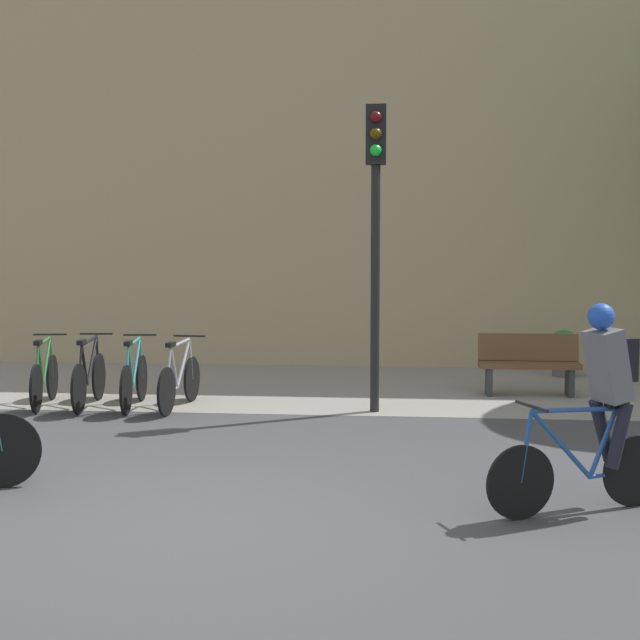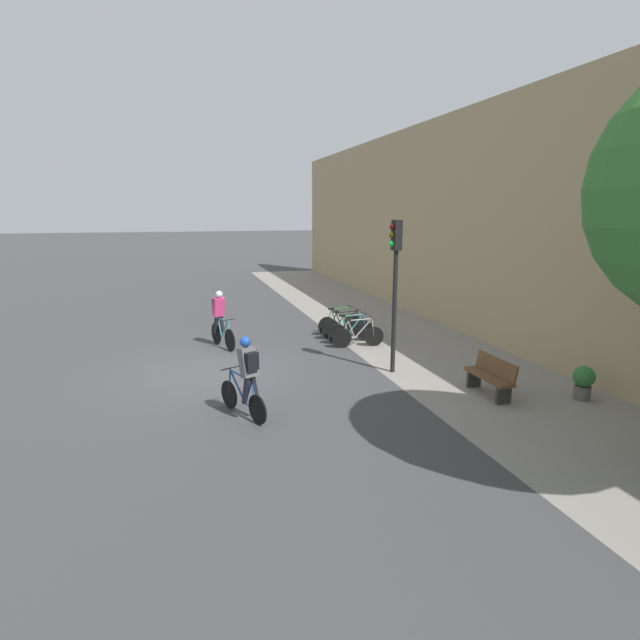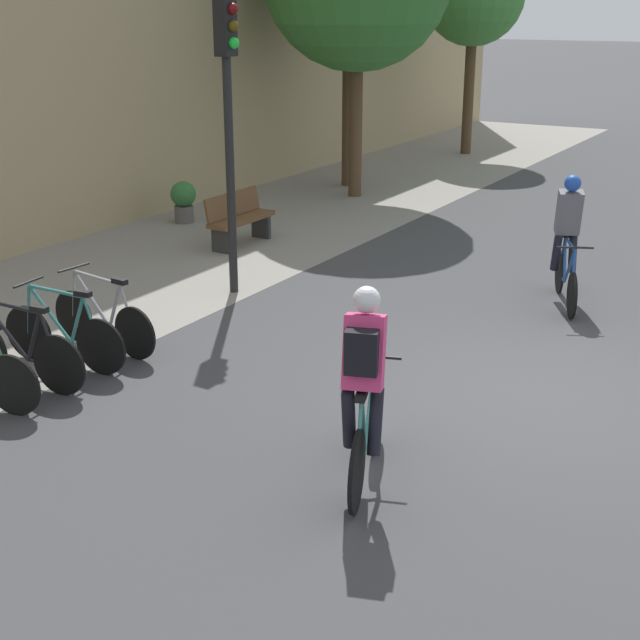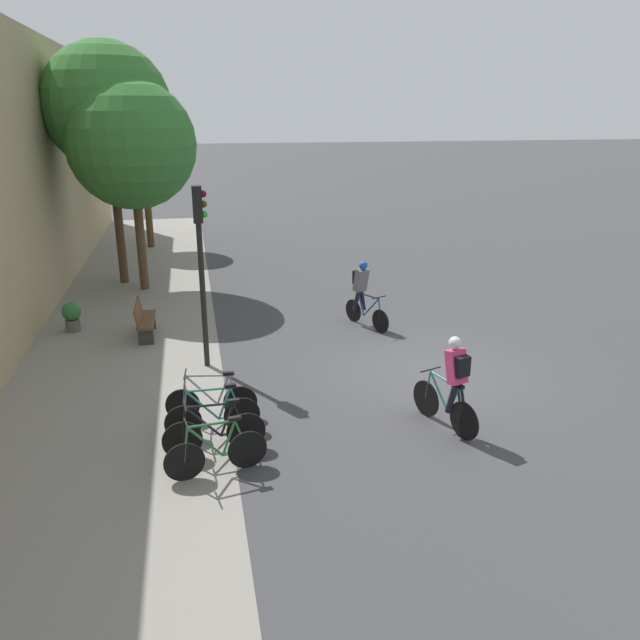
% 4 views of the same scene
% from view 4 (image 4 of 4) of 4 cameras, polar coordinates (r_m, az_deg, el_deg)
% --- Properties ---
extents(ground, '(200.00, 200.00, 0.00)m').
position_cam_4_polar(ground, '(13.95, 10.18, -4.72)').
color(ground, '#3D3D3F').
extents(kerb_strip, '(44.00, 4.50, 0.01)m').
position_cam_4_polar(kerb_strip, '(13.16, -18.54, -6.90)').
color(kerb_strip, gray).
rests_on(kerb_strip, ground).
extents(cyclist_pink, '(1.64, 0.66, 1.79)m').
position_cam_4_polar(cyclist_pink, '(11.20, 12.04, -5.58)').
color(cyclist_pink, black).
rests_on(cyclist_pink, ground).
extents(cyclist_grey, '(1.59, 0.78, 1.75)m').
position_cam_4_polar(cyclist_grey, '(16.44, 3.89, 2.67)').
color(cyclist_grey, black).
rests_on(cyclist_grey, ground).
extents(parked_bike_0, '(0.46, 1.62, 0.95)m').
position_cam_4_polar(parked_bike_0, '(10.09, -9.45, -11.80)').
color(parked_bike_0, black).
rests_on(parked_bike_0, ground).
extents(parked_bike_1, '(0.46, 1.72, 0.97)m').
position_cam_4_polar(parked_bike_1, '(10.64, -9.61, -10.07)').
color(parked_bike_1, black).
rests_on(parked_bike_1, ground).
extents(parked_bike_2, '(0.46, 1.67, 0.96)m').
position_cam_4_polar(parked_bike_2, '(11.19, -9.75, -8.57)').
color(parked_bike_2, black).
rests_on(parked_bike_2, ground).
extents(parked_bike_3, '(0.46, 1.68, 0.95)m').
position_cam_4_polar(parked_bike_3, '(11.76, -9.88, -7.22)').
color(parked_bike_3, black).
rests_on(parked_bike_3, ground).
extents(traffic_light_pole, '(0.26, 0.30, 3.99)m').
position_cam_4_polar(traffic_light_pole, '(13.50, -10.88, 6.71)').
color(traffic_light_pole, black).
rests_on(traffic_light_pole, ground).
extents(bench, '(1.45, 0.44, 0.89)m').
position_cam_4_polar(bench, '(16.28, -15.78, 0.04)').
color(bench, brown).
rests_on(bench, ground).
extents(street_tree_0, '(3.90, 3.90, 7.51)m').
position_cam_4_polar(street_tree_0, '(21.18, -18.92, 17.92)').
color(street_tree_0, '#4C3823').
rests_on(street_tree_0, ground).
extents(street_tree_1, '(3.84, 3.84, 6.40)m').
position_cam_4_polar(street_tree_1, '(20.16, -16.83, 15.07)').
color(street_tree_1, '#4C3823').
rests_on(street_tree_1, ground).
extents(street_tree_2, '(2.67, 2.67, 5.50)m').
position_cam_4_polar(street_tree_2, '(26.82, -15.92, 15.12)').
color(street_tree_2, '#4C3823').
rests_on(street_tree_2, ground).
extents(potted_plant, '(0.48, 0.48, 0.78)m').
position_cam_4_polar(potted_plant, '(17.31, -21.75, 0.41)').
color(potted_plant, '#56514C').
rests_on(potted_plant, ground).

